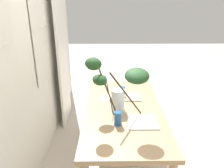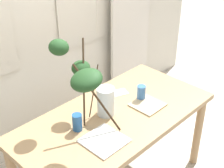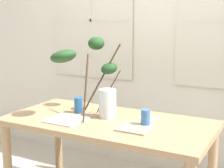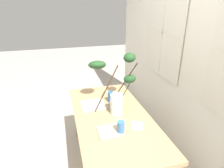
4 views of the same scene
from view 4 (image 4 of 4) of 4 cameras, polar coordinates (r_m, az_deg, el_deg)
The scene contains 9 objects.
ground at distance 2.55m, azimuth 0.01°, elevation -23.53°, with size 14.00×14.00×0.00m, color #B7AD9E.
back_wall_with_windows at distance 2.29m, azimuth 24.70°, elevation 7.88°, with size 4.48×0.14×2.66m.
dining_table at distance 2.13m, azimuth 0.01°, elevation -11.53°, with size 1.56×0.78×0.74m.
vase_with_branches at distance 2.10m, azimuth 0.72°, elevation 0.76°, with size 0.51×0.59×0.62m.
drinking_glass_blue_left at distance 2.32m, azimuth -0.40°, elevation -3.84°, with size 0.07×0.07×0.13m, color #235693.
drinking_glass_blue_right at distance 1.80m, azimuth 2.61°, elevation -12.72°, with size 0.07×0.07×0.12m, color #386BAD.
plate_square_left at distance 2.27m, azimuth -5.65°, elevation -6.23°, with size 0.27×0.27×0.01m, color white.
plate_square_right at distance 1.84m, azimuth -0.66°, elevation -13.94°, with size 0.22×0.22×0.01m, color tan.
napkin_folded at distance 1.94m, azimuth 7.60°, elevation -12.20°, with size 0.14×0.10×0.00m, color silver.
Camera 4 is at (1.69, -0.47, 1.85)m, focal length 30.68 mm.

